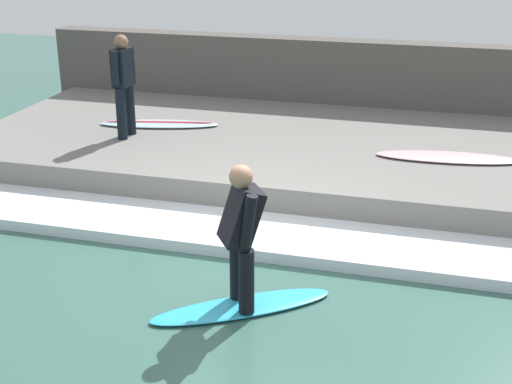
# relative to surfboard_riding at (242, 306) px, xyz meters

# --- Properties ---
(ground_plane) EXTENTS (28.00, 28.00, 0.00)m
(ground_plane) POSITION_rel_surfboard_riding_xyz_m (0.82, 0.26, -0.03)
(ground_plane) COLOR #386056
(concrete_ledge) EXTENTS (4.40, 10.49, 0.48)m
(concrete_ledge) POSITION_rel_surfboard_riding_xyz_m (4.38, 0.26, 0.21)
(concrete_ledge) COLOR slate
(concrete_ledge) RESTS_ON ground_plane
(back_wall) EXTENTS (0.50, 11.01, 1.63)m
(back_wall) POSITION_rel_surfboard_riding_xyz_m (6.83, 0.26, 0.78)
(back_wall) COLOR #544F49
(back_wall) RESTS_ON ground_plane
(wave_foam_crest) EXTENTS (1.13, 9.96, 0.14)m
(wave_foam_crest) POSITION_rel_surfboard_riding_xyz_m (1.61, 0.26, 0.04)
(wave_foam_crest) COLOR silver
(wave_foam_crest) RESTS_ON ground_plane
(surfboard_riding) EXTENTS (1.43, 1.83, 0.06)m
(surfboard_riding) POSITION_rel_surfboard_riding_xyz_m (0.00, 0.00, 0.00)
(surfboard_riding) COLOR #2DADD1
(surfboard_riding) RESTS_ON ground_plane
(surfer_riding) EXTENTS (0.55, 0.55, 1.49)m
(surfer_riding) POSITION_rel_surfboard_riding_xyz_m (-0.00, 0.00, 0.86)
(surfer_riding) COLOR black
(surfer_riding) RESTS_ON surfboard_riding
(surfer_waiting_near) EXTENTS (0.53, 0.24, 1.59)m
(surfer_waiting_near) POSITION_rel_surfboard_riding_xyz_m (3.77, 2.99, 1.34)
(surfer_waiting_near) COLOR black
(surfer_waiting_near) RESTS_ON concrete_ledge
(surfboard_waiting_near) EXTENTS (0.91, 2.02, 0.07)m
(surfboard_waiting_near) POSITION_rel_surfboard_riding_xyz_m (4.47, 2.75, 0.48)
(surfboard_waiting_near) COLOR silver
(surfboard_waiting_near) RESTS_ON concrete_ledge
(surfboard_spare) EXTENTS (0.72, 2.08, 0.06)m
(surfboard_spare) POSITION_rel_surfboard_riding_xyz_m (3.97, -1.91, 0.48)
(surfboard_spare) COLOR beige
(surfboard_spare) RESTS_ON concrete_ledge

